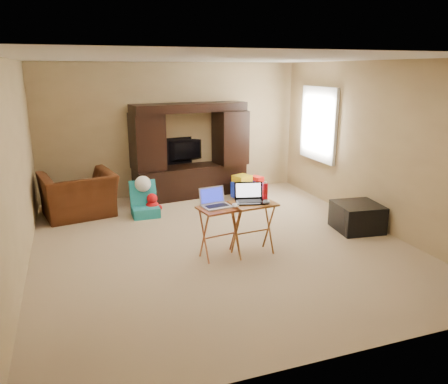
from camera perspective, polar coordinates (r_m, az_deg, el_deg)
name	(u,v)px	position (r m, az deg, el deg)	size (l,w,h in m)	color
floor	(219,243)	(6.23, -0.62, -6.63)	(5.50, 5.50, 0.00)	tan
ceiling	(219,58)	(5.76, -0.69, 17.04)	(5.50, 5.50, 0.00)	silver
wall_back	(173,130)	(8.48, -6.73, 8.05)	(5.00, 5.00, 0.00)	tan
wall_front	(335,221)	(3.46, 14.26, -3.63)	(5.00, 5.00, 0.00)	tan
wall_left	(15,170)	(5.60, -25.68, 2.64)	(5.50, 5.50, 0.00)	tan
wall_right	(374,145)	(7.07, 19.01, 5.77)	(5.50, 5.50, 0.00)	tan
window_pane	(319,124)	(8.29, 12.35, 8.67)	(1.20, 1.20, 0.00)	white
window_frame	(318,124)	(8.28, 12.23, 8.67)	(0.06, 1.14, 1.34)	white
entertainment_center	(190,151)	(8.31, -4.42, 5.41)	(2.16, 0.54, 1.77)	black
television	(188,151)	(8.52, -4.79, 5.41)	(0.90, 0.12, 0.52)	black
recliner	(79,195)	(7.61, -18.45, -0.35)	(1.13, 0.99, 0.73)	#4E2710
child_rocker	(145,199)	(7.35, -10.30, -0.93)	(0.44, 0.50, 0.59)	teal
plush_toy	(152,204)	(7.44, -9.35, -1.54)	(0.33, 0.28, 0.37)	red
push_toy	(247,186)	(8.35, 3.04, 0.83)	(0.59, 0.42, 0.45)	#1C36E3
ottoman	(357,217)	(6.94, 17.01, -3.13)	(0.64, 0.64, 0.41)	black
tray_table_left	(220,232)	(5.66, -0.54, -5.29)	(0.52, 0.41, 0.67)	#A75528
tray_table_right	(253,228)	(5.76, 3.80, -4.76)	(0.55, 0.44, 0.71)	#A86028
laptop_left	(217,198)	(5.53, -0.94, -0.81)	(0.35, 0.29, 0.24)	silver
laptop_right	(250,194)	(5.62, 3.43, -0.20)	(0.37, 0.30, 0.24)	black
mouse_left	(236,206)	(5.54, 1.55, -1.78)	(0.09, 0.14, 0.06)	white
mouse_right	(267,202)	(5.59, 5.58, -1.31)	(0.09, 0.14, 0.06)	#39393E
water_bottle	(265,192)	(5.77, 5.39, 0.06)	(0.07, 0.07, 0.22)	red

